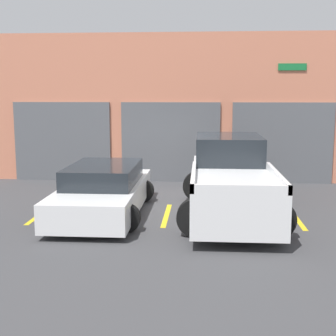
# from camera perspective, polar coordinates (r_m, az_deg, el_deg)

# --- Properties ---
(ground_plane) EXTENTS (28.00, 28.00, 0.00)m
(ground_plane) POSITION_cam_1_polar(r_m,az_deg,el_deg) (13.00, 0.31, -4.10)
(ground_plane) COLOR #3D3D3F
(shophouse_building) EXTENTS (13.56, 0.68, 4.94)m
(shophouse_building) POSITION_cam_1_polar(r_m,az_deg,el_deg) (15.94, 1.08, 7.11)
(shophouse_building) COLOR #D17A5B
(shophouse_building) RESTS_ON ground
(pickup_truck) EXTENTS (2.47, 5.40, 1.85)m
(pickup_truck) POSITION_cam_1_polar(r_m,az_deg,el_deg) (11.69, 7.63, -1.38)
(pickup_truck) COLOR white
(pickup_truck) RESTS_ON ground
(sedan_white) EXTENTS (2.22, 4.58, 1.23)m
(sedan_white) POSITION_cam_1_polar(r_m,az_deg,el_deg) (11.67, -7.87, -2.79)
(sedan_white) COLOR white
(sedan_white) RESTS_ON ground
(parking_stripe_far_left) EXTENTS (0.12, 2.20, 0.01)m
(parking_stripe_far_left) POSITION_cam_1_polar(r_m,az_deg,el_deg) (12.19, -15.09, -5.30)
(parking_stripe_far_left) COLOR gold
(parking_stripe_far_left) RESTS_ON ground
(parking_stripe_left) EXTENTS (0.12, 2.20, 0.01)m
(parking_stripe_left) POSITION_cam_1_polar(r_m,az_deg,el_deg) (11.56, -0.18, -5.77)
(parking_stripe_left) COLOR gold
(parking_stripe_left) RESTS_ON ground
(parking_stripe_centre) EXTENTS (0.12, 2.20, 0.01)m
(parking_stripe_centre) POSITION_cam_1_polar(r_m,az_deg,el_deg) (11.75, 15.32, -5.85)
(parking_stripe_centre) COLOR gold
(parking_stripe_centre) RESTS_ON ground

